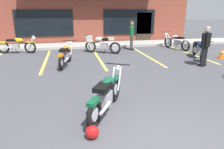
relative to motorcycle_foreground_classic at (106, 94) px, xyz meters
name	(u,v)px	position (x,y,z in m)	size (l,w,h in m)	color
ground_plane	(116,85)	(0.63, 1.80, -0.46)	(80.00, 80.00, 0.00)	#47474C
sidewalk_kerb	(91,45)	(0.63, 9.36, -0.39)	(22.00, 1.80, 0.14)	#A8A59E
brick_storefront_building	(85,12)	(0.63, 13.48, 1.61)	(14.49, 7.24, 4.14)	brown
painted_stall_lines	(98,58)	(0.63, 5.76, -0.46)	(10.22, 4.80, 0.01)	#DBCC4C
motorcycle_foreground_classic	(106,94)	(0.00, 0.00, 0.00)	(1.29, 1.90, 0.98)	black
motorcycle_red_sportbike	(199,49)	(5.41, 4.64, 0.00)	(1.00, 2.03, 0.98)	black
motorcycle_black_cruiser	(101,43)	(0.93, 6.96, 0.07)	(1.91, 1.28, 0.98)	black
motorcycle_silver_naked	(17,45)	(-3.55, 7.80, 0.00)	(2.10, 0.76, 0.98)	black
motorcycle_blue_standard	(65,55)	(-0.94, 4.61, 0.00)	(0.80, 2.08, 0.98)	black
motorcycle_green_cafe_racer	(176,42)	(5.57, 7.17, 0.00)	(0.94, 2.06, 0.98)	black
person_in_black_shirt	(132,34)	(2.87, 7.54, 0.49)	(0.37, 0.60, 1.68)	black
person_by_back_row	(206,44)	(4.78, 3.30, 0.49)	(0.57, 0.40, 1.68)	black
helmet_on_pavement	(92,132)	(-0.45, -0.97, -0.33)	(0.26, 0.26, 0.26)	#B71414
traffic_cone	(222,53)	(6.57, 4.45, -0.20)	(0.34, 0.34, 0.53)	orange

